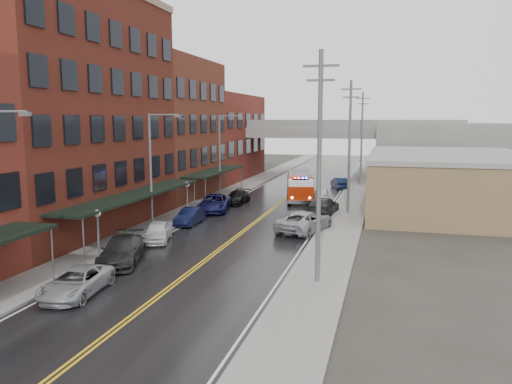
# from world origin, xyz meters

# --- Properties ---
(road) EXTENTS (11.00, 160.00, 0.02)m
(road) POSITION_xyz_m (0.00, 30.00, 0.01)
(road) COLOR black
(road) RESTS_ON ground
(sidewalk_left) EXTENTS (3.00, 160.00, 0.15)m
(sidewalk_left) POSITION_xyz_m (-7.30, 30.00, 0.07)
(sidewalk_left) COLOR slate
(sidewalk_left) RESTS_ON ground
(sidewalk_right) EXTENTS (3.00, 160.00, 0.15)m
(sidewalk_right) POSITION_xyz_m (7.30, 30.00, 0.07)
(sidewalk_right) COLOR slate
(sidewalk_right) RESTS_ON ground
(curb_left) EXTENTS (0.30, 160.00, 0.15)m
(curb_left) POSITION_xyz_m (-5.65, 30.00, 0.07)
(curb_left) COLOR gray
(curb_left) RESTS_ON ground
(curb_right) EXTENTS (0.30, 160.00, 0.15)m
(curb_right) POSITION_xyz_m (5.65, 30.00, 0.07)
(curb_right) COLOR gray
(curb_right) RESTS_ON ground
(brick_building_b) EXTENTS (9.00, 20.00, 18.00)m
(brick_building_b) POSITION_xyz_m (-13.30, 23.00, 9.00)
(brick_building_b) COLOR #4D1814
(brick_building_b) RESTS_ON ground
(brick_building_c) EXTENTS (9.00, 15.00, 15.00)m
(brick_building_c) POSITION_xyz_m (-13.30, 40.50, 7.50)
(brick_building_c) COLOR #5A241B
(brick_building_c) RESTS_ON ground
(brick_building_far) EXTENTS (9.00, 20.00, 12.00)m
(brick_building_far) POSITION_xyz_m (-13.30, 58.00, 6.00)
(brick_building_far) COLOR maroon
(brick_building_far) RESTS_ON ground
(tan_building) EXTENTS (14.00, 22.00, 5.00)m
(tan_building) POSITION_xyz_m (16.00, 40.00, 2.50)
(tan_building) COLOR brown
(tan_building) RESTS_ON ground
(right_far_block) EXTENTS (18.00, 30.00, 8.00)m
(right_far_block) POSITION_xyz_m (18.00, 70.00, 4.00)
(right_far_block) COLOR slate
(right_far_block) RESTS_ON ground
(awning_1) EXTENTS (2.60, 18.00, 3.09)m
(awning_1) POSITION_xyz_m (-7.49, 23.00, 2.99)
(awning_1) COLOR black
(awning_1) RESTS_ON ground
(awning_2) EXTENTS (2.60, 13.00, 3.09)m
(awning_2) POSITION_xyz_m (-7.49, 40.50, 2.99)
(awning_2) COLOR black
(awning_2) RESTS_ON ground
(globe_lamp_1) EXTENTS (0.44, 0.44, 3.12)m
(globe_lamp_1) POSITION_xyz_m (-6.40, 16.00, 2.31)
(globe_lamp_1) COLOR #59595B
(globe_lamp_1) RESTS_ON ground
(globe_lamp_2) EXTENTS (0.44, 0.44, 3.12)m
(globe_lamp_2) POSITION_xyz_m (-6.40, 30.00, 2.31)
(globe_lamp_2) COLOR #59595B
(globe_lamp_2) RESTS_ON ground
(street_lamp_1) EXTENTS (2.64, 0.22, 9.00)m
(street_lamp_1) POSITION_xyz_m (-6.55, 24.00, 5.19)
(street_lamp_1) COLOR #59595B
(street_lamp_1) RESTS_ON ground
(street_lamp_2) EXTENTS (2.64, 0.22, 9.00)m
(street_lamp_2) POSITION_xyz_m (-6.55, 40.00, 5.19)
(street_lamp_2) COLOR #59595B
(street_lamp_2) RESTS_ON ground
(utility_pole_0) EXTENTS (1.80, 0.24, 12.00)m
(utility_pole_0) POSITION_xyz_m (7.20, 15.00, 6.31)
(utility_pole_0) COLOR #59595B
(utility_pole_0) RESTS_ON ground
(utility_pole_1) EXTENTS (1.80, 0.24, 12.00)m
(utility_pole_1) POSITION_xyz_m (7.20, 35.00, 6.31)
(utility_pole_1) COLOR #59595B
(utility_pole_1) RESTS_ON ground
(utility_pole_2) EXTENTS (1.80, 0.24, 12.00)m
(utility_pole_2) POSITION_xyz_m (7.20, 55.00, 6.31)
(utility_pole_2) COLOR #59595B
(utility_pole_2) RESTS_ON ground
(overpass) EXTENTS (40.00, 10.00, 7.50)m
(overpass) POSITION_xyz_m (0.00, 62.00, 5.99)
(overpass) COLOR slate
(overpass) RESTS_ON ground
(fire_truck) EXTENTS (4.53, 8.47, 2.96)m
(fire_truck) POSITION_xyz_m (1.65, 41.27, 1.60)
(fire_truck) COLOR #941F06
(fire_truck) RESTS_ON ground
(parked_car_left_2) EXTENTS (2.70, 4.97, 1.32)m
(parked_car_left_2) POSITION_xyz_m (-3.99, 10.20, 0.66)
(parked_car_left_2) COLOR #95989C
(parked_car_left_2) RESTS_ON ground
(parked_car_left_3) EXTENTS (3.72, 5.78, 1.56)m
(parked_car_left_3) POSITION_xyz_m (-4.66, 15.70, 0.78)
(parked_car_left_3) COLOR black
(parked_car_left_3) RESTS_ON ground
(parked_car_left_4) EXTENTS (2.86, 4.46, 1.41)m
(parked_car_left_4) POSITION_xyz_m (-5.00, 21.20, 0.71)
(parked_car_left_4) COLOR silver
(parked_car_left_4) RESTS_ON ground
(parked_car_left_5) EXTENTS (1.49, 4.10, 1.34)m
(parked_car_left_5) POSITION_xyz_m (-5.00, 27.20, 0.67)
(parked_car_left_5) COLOR black
(parked_car_left_5) RESTS_ON ground
(parked_car_left_6) EXTENTS (3.66, 6.07, 1.58)m
(parked_car_left_6) POSITION_xyz_m (-5.00, 33.20, 0.79)
(parked_car_left_6) COLOR #111342
(parked_car_left_6) RESTS_ON ground
(parked_car_left_7) EXTENTS (1.95, 4.60, 1.32)m
(parked_car_left_7) POSITION_xyz_m (-4.21, 37.79, 0.66)
(parked_car_left_7) COLOR black
(parked_car_left_7) RESTS_ON ground
(parked_car_right_0) EXTENTS (4.24, 6.41, 1.64)m
(parked_car_right_0) POSITION_xyz_m (4.58, 26.91, 0.82)
(parked_car_right_0) COLOR #989AA0
(parked_car_right_0) RESTS_ON ground
(parked_car_right_1) EXTENTS (2.71, 5.69, 1.60)m
(parked_car_right_1) POSITION_xyz_m (5.00, 34.20, 0.80)
(parked_car_right_1) COLOR #28282B
(parked_car_right_1) RESTS_ON ground
(parked_car_right_2) EXTENTS (2.06, 4.12, 1.35)m
(parked_car_right_2) POSITION_xyz_m (3.68, 43.35, 0.67)
(parked_car_right_2) COLOR silver
(parked_car_right_2) RESTS_ON ground
(parked_car_right_3) EXTENTS (2.72, 4.35, 1.35)m
(parked_car_right_3) POSITION_xyz_m (4.79, 52.20, 0.68)
(parked_car_right_3) COLOR black
(parked_car_right_3) RESTS_ON ground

